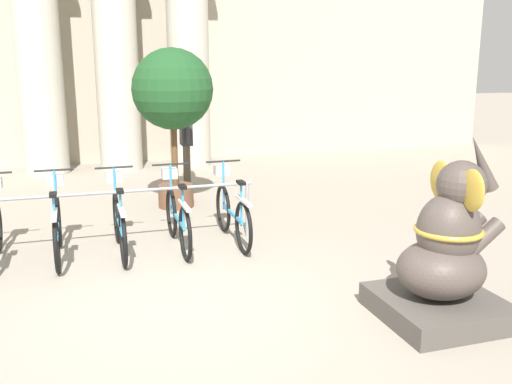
# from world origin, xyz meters

# --- Properties ---
(ground_plane) EXTENTS (60.00, 60.00, 0.00)m
(ground_plane) POSITION_xyz_m (0.00, 0.00, 0.00)
(ground_plane) COLOR gray
(building_facade) EXTENTS (20.00, 0.20, 6.00)m
(building_facade) POSITION_xyz_m (0.00, 8.60, 3.00)
(building_facade) COLOR #B2A893
(building_facade) RESTS_ON ground_plane
(column_left) EXTENTS (1.15, 1.15, 5.16)m
(column_left) POSITION_xyz_m (-1.56, 7.60, 2.62)
(column_left) COLOR #BCB7A8
(column_left) RESTS_ON ground_plane
(column_middle) EXTENTS (1.15, 1.15, 5.16)m
(column_middle) POSITION_xyz_m (0.00, 7.60, 2.62)
(column_middle) COLOR #BCB7A8
(column_middle) RESTS_ON ground_plane
(column_right) EXTENTS (1.15, 1.15, 5.16)m
(column_right) POSITION_xyz_m (1.56, 7.60, 2.62)
(column_right) COLOR #BCB7A8
(column_right) RESTS_ON ground_plane
(bike_rack) EXTENTS (3.54, 0.05, 0.77)m
(bike_rack) POSITION_xyz_m (-0.50, 1.95, 0.60)
(bike_rack) COLOR gray
(bike_rack) RESTS_ON ground_plane
(bicycle_1) EXTENTS (0.48, 1.68, 1.03)m
(bicycle_1) POSITION_xyz_m (-1.24, 1.85, 0.40)
(bicycle_1) COLOR black
(bicycle_1) RESTS_ON ground_plane
(bicycle_2) EXTENTS (0.48, 1.68, 1.03)m
(bicycle_2) POSITION_xyz_m (-0.50, 1.81, 0.40)
(bicycle_2) COLOR black
(bicycle_2) RESTS_ON ground_plane
(bicycle_3) EXTENTS (0.48, 1.68, 1.03)m
(bicycle_3) POSITION_xyz_m (0.23, 1.81, 0.40)
(bicycle_3) COLOR black
(bicycle_3) RESTS_ON ground_plane
(bicycle_4) EXTENTS (0.48, 1.68, 1.03)m
(bicycle_4) POSITION_xyz_m (0.96, 1.83, 0.40)
(bicycle_4) COLOR black
(bicycle_4) RESTS_ON ground_plane
(elephant_statue) EXTENTS (1.09, 1.09, 1.74)m
(elephant_statue) POSITION_xyz_m (2.23, -1.03, 0.59)
(elephant_statue) COLOR #4C4742
(elephant_statue) RESTS_ON ground_plane
(person_pedestrian) EXTENTS (0.21, 0.47, 1.60)m
(person_pedestrian) POSITION_xyz_m (1.06, 5.46, 0.95)
(person_pedestrian) COLOR brown
(person_pedestrian) RESTS_ON ground_plane
(potted_tree) EXTENTS (1.29, 1.29, 2.57)m
(potted_tree) POSITION_xyz_m (0.57, 3.88, 1.82)
(potted_tree) COLOR brown
(potted_tree) RESTS_ON ground_plane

